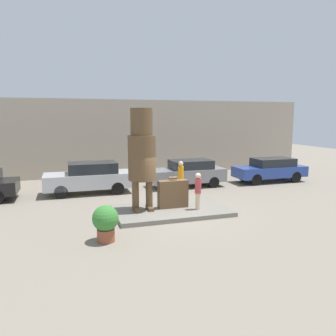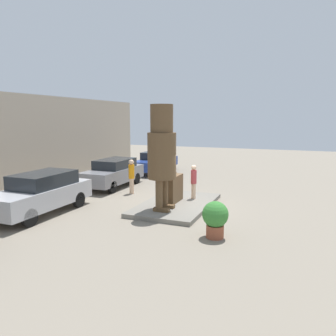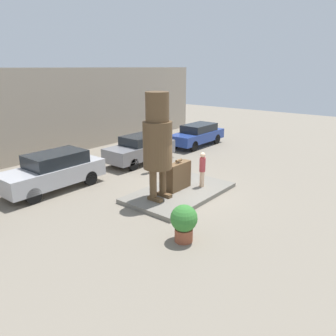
# 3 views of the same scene
# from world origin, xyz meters

# --- Properties ---
(ground_plane) EXTENTS (60.00, 60.00, 0.00)m
(ground_plane) POSITION_xyz_m (0.00, 0.00, 0.00)
(ground_plane) COLOR gray
(pedestal) EXTENTS (4.93, 2.90, 0.18)m
(pedestal) POSITION_xyz_m (0.00, 0.00, 0.09)
(pedestal) COLOR slate
(pedestal) RESTS_ON ground_plane
(building_backdrop) EXTENTS (28.00, 0.60, 5.39)m
(building_backdrop) POSITION_xyz_m (0.00, 10.23, 2.70)
(building_backdrop) COLOR tan
(building_backdrop) RESTS_ON ground_plane
(statue_figure) EXTENTS (1.18, 1.18, 4.35)m
(statue_figure) POSITION_xyz_m (-1.26, 0.19, 2.73)
(statue_figure) COLOR brown
(statue_figure) RESTS_ON pedestal
(giant_suitcase) EXTENTS (1.33, 0.40, 1.39)m
(giant_suitcase) POSITION_xyz_m (0.12, 0.17, 0.80)
(giant_suitcase) COLOR brown
(giant_suitcase) RESTS_ON pedestal
(tourist) EXTENTS (0.27, 0.27, 1.61)m
(tourist) POSITION_xyz_m (1.06, -0.47, 1.07)
(tourist) COLOR beige
(tourist) RESTS_ON pedestal
(parked_car_silver) EXTENTS (4.70, 1.81, 1.72)m
(parked_car_silver) POSITION_xyz_m (-3.13, 4.87, 0.90)
(parked_car_silver) COLOR #B7B7BC
(parked_car_silver) RESTS_ON ground_plane
(parked_car_grey) EXTENTS (4.45, 1.76, 1.61)m
(parked_car_grey) POSITION_xyz_m (2.67, 4.91, 0.86)
(parked_car_grey) COLOR gray
(parked_car_grey) RESTS_ON ground_plane
(parked_car_blue) EXTENTS (4.68, 1.71, 1.54)m
(parked_car_blue) POSITION_xyz_m (8.30, 4.71, 0.83)
(parked_car_blue) COLOR #284293
(parked_car_blue) RESTS_ON ground_plane
(planter_pot) EXTENTS (0.88, 0.88, 1.25)m
(planter_pot) POSITION_xyz_m (-3.17, -2.55, 0.70)
(planter_pot) COLOR brown
(planter_pot) RESTS_ON ground_plane
(worker_hivis) EXTENTS (0.31, 0.31, 1.82)m
(worker_hivis) POSITION_xyz_m (1.55, 3.13, 1.00)
(worker_hivis) COLOR beige
(worker_hivis) RESTS_ON ground_plane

